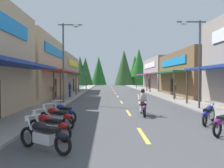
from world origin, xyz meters
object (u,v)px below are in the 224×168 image
streetlamp_right (195,52)px  motorcycle_parked_right_3 (209,114)px  motorcycle_parked_left_1 (49,126)px  motorcycle_parked_left_3 (63,112)px  pedestrian_strolling (175,90)px  motorcycle_parked_left_0 (45,135)px  pedestrian_browsing (70,88)px  streetlamp_left (67,53)px  rider_cruising_lead (143,104)px  pedestrian_waiting (53,91)px  motorcycle_parked_left_2 (56,117)px

streetlamp_right → motorcycle_parked_right_3: bearing=-104.7°
motorcycle_parked_right_3 → motorcycle_parked_left_1: size_ratio=0.94×
motorcycle_parked_left_3 → pedestrian_strolling: size_ratio=0.93×
motorcycle_parked_left_0 → pedestrian_browsing: size_ratio=1.03×
streetlamp_left → motorcycle_parked_left_0: streetlamp_left is taller
motorcycle_parked_right_3 → pedestrian_strolling: bearing=28.1°
motorcycle_parked_left_0 → pedestrian_browsing: bearing=-50.5°
motorcycle_parked_left_3 → rider_cruising_lead: (4.30, 1.74, 0.17)m
pedestrian_strolling → motorcycle_parked_left_3: bearing=90.8°
streetlamp_right → motorcycle_parked_left_3: size_ratio=3.81×
motorcycle_parked_right_3 → motorcycle_parked_left_0: (-6.74, -3.83, 0.00)m
rider_cruising_lead → streetlamp_left: bearing=44.8°
motorcycle_parked_left_0 → rider_cruising_lead: (3.97, 6.25, 0.17)m
rider_cruising_lead → pedestrian_browsing: size_ratio=1.19×
streetlamp_right → streetlamp_left: bearing=158.1°
streetlamp_left → pedestrian_strolling: (10.37, 3.60, -3.34)m
rider_cruising_lead → pedestrian_waiting: pedestrian_waiting is taller
pedestrian_browsing → rider_cruising_lead: bearing=-100.7°
motorcycle_parked_left_0 → rider_cruising_lead: 7.40m
rider_cruising_lead → pedestrian_browsing: pedestrian_browsing is taller
motorcycle_parked_left_3 → motorcycle_parked_left_1: bearing=136.2°
motorcycle_parked_left_2 → rider_cruising_lead: rider_cruising_lead is taller
motorcycle_parked_right_3 → motorcycle_parked_left_2: same height
pedestrian_browsing → motorcycle_parked_left_2: bearing=-121.5°
motorcycle_parked_left_0 → motorcycle_parked_left_1: size_ratio=1.00×
motorcycle_parked_left_0 → motorcycle_parked_left_1: 1.32m
streetlamp_right → motorcycle_parked_left_3: streetlamp_right is taller
motorcycle_parked_left_0 → motorcycle_parked_left_3: bearing=-53.3°
streetlamp_left → motorcycle_parked_left_3: size_ratio=4.21×
motorcycle_parked_right_3 → streetlamp_left: bearing=82.7°
streetlamp_right → motorcycle_parked_left_1: bearing=-138.9°
motorcycle_parked_left_2 → motorcycle_parked_left_3: 1.38m
streetlamp_right → pedestrian_browsing: (-10.12, 9.50, -2.93)m
streetlamp_left → motorcycle_parked_left_0: 12.89m
pedestrian_browsing → pedestrian_strolling: pedestrian_browsing is taller
streetlamp_left → pedestrian_browsing: streetlamp_left is taller
motorcycle_parked_right_3 → pedestrian_browsing: size_ratio=0.97×
streetlamp_left → pedestrian_strolling: streetlamp_left is taller
motorcycle_parked_right_3 → pedestrian_strolling: (2.13, 11.99, 0.51)m
motorcycle_parked_right_3 → motorcycle_parked_left_0: size_ratio=0.94×
streetlamp_left → motorcycle_parked_left_3: (1.18, -7.70, -3.86)m
rider_cruising_lead → streetlamp_right: bearing=-59.1°
motorcycle_parked_left_0 → pedestrian_browsing: pedestrian_browsing is taller
streetlamp_left → motorcycle_parked_right_3: 12.38m
motorcycle_parked_right_3 → motorcycle_parked_left_1: bearing=148.1°
motorcycle_parked_left_3 → pedestrian_strolling: pedestrian_strolling is taller
motorcycle_parked_left_1 → pedestrian_strolling: 17.12m
pedestrian_waiting → motorcycle_parked_left_3: bearing=-23.0°
streetlamp_left → motorcycle_parked_right_3: size_ratio=3.89×
motorcycle_parked_left_1 → motorcycle_parked_left_2: same height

